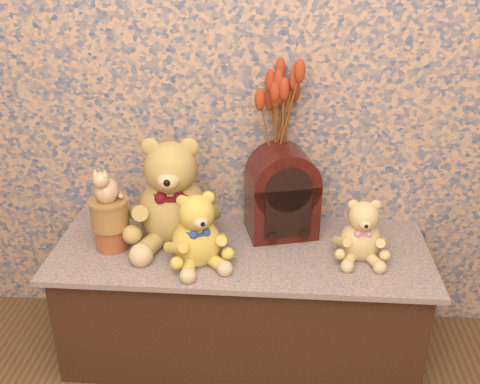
{
  "coord_description": "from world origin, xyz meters",
  "views": [
    {
      "loc": [
        0.12,
        -0.43,
        1.47
      ],
      "look_at": [
        0.0,
        1.2,
        0.69
      ],
      "focal_mm": 41.88,
      "sensor_mm": 36.0,
      "label": 1
    }
  ],
  "objects": [
    {
      "name": "ceramic_vase",
      "position": [
        0.11,
        1.44,
        0.54
      ],
      "size": [
        0.13,
        0.13,
        0.19
      ],
      "primitive_type": "cylinder",
      "rotation": [
        0.0,
        0.0,
        0.17
      ],
      "color": "tan",
      "rests_on": "display_shelf"
    },
    {
      "name": "display_shelf",
      "position": [
        0.0,
        1.25,
        0.22
      ],
      "size": [
        1.31,
        0.51,
        0.45
      ],
      "primitive_type": "cube",
      "color": "#394D75",
      "rests_on": "ground"
    },
    {
      "name": "biscuit_tin_lower",
      "position": [
        -0.45,
        1.22,
        0.49
      ],
      "size": [
        0.14,
        0.14,
        0.08
      ],
      "primitive_type": "cylinder",
      "rotation": [
        0.0,
        0.0,
        0.29
      ],
      "color": "#B67535",
      "rests_on": "display_shelf"
    },
    {
      "name": "teddy_large",
      "position": [
        -0.24,
        1.3,
        0.65
      ],
      "size": [
        0.35,
        0.41,
        0.41
      ],
      "primitive_type": null,
      "rotation": [
        0.0,
        0.0,
        0.07
      ],
      "color": "#B08744",
      "rests_on": "display_shelf"
    },
    {
      "name": "teddy_medium",
      "position": [
        -0.14,
        1.16,
        0.58
      ],
      "size": [
        0.3,
        0.32,
        0.27
      ],
      "primitive_type": null,
      "rotation": [
        0.0,
        0.0,
        0.41
      ],
      "color": "gold",
      "rests_on": "display_shelf"
    },
    {
      "name": "biscuit_tin_upper",
      "position": [
        -0.45,
        1.22,
        0.58
      ],
      "size": [
        0.14,
        0.14,
        0.1
      ],
      "primitive_type": "cylinder",
      "rotation": [
        0.0,
        0.0,
        -0.08
      ],
      "color": "tan",
      "rests_on": "biscuit_tin_lower"
    },
    {
      "name": "dried_stalks",
      "position": [
        0.11,
        1.44,
        0.82
      ],
      "size": [
        0.25,
        0.25,
        0.37
      ],
      "primitive_type": null,
      "rotation": [
        0.0,
        0.0,
        -0.39
      ],
      "color": "#AE391B",
      "rests_on": "ceramic_vase"
    },
    {
      "name": "teddy_small",
      "position": [
        0.4,
        1.23,
        0.56
      ],
      "size": [
        0.19,
        0.22,
        0.23
      ],
      "primitive_type": null,
      "rotation": [
        0.0,
        0.0,
        0.03
      ],
      "color": "tan",
      "rests_on": "display_shelf"
    },
    {
      "name": "cat_figurine",
      "position": [
        -0.45,
        1.22,
        0.69
      ],
      "size": [
        0.11,
        0.12,
        0.13
      ],
      "primitive_type": null,
      "rotation": [
        0.0,
        0.0,
        -0.16
      ],
      "color": "silver",
      "rests_on": "biscuit_tin_upper"
    },
    {
      "name": "cathedral_radio",
      "position": [
        0.14,
        1.37,
        0.61
      ],
      "size": [
        0.28,
        0.23,
        0.33
      ],
      "primitive_type": null,
      "rotation": [
        0.0,
        0.0,
        0.26
      ],
      "color": "black",
      "rests_on": "display_shelf"
    }
  ]
}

